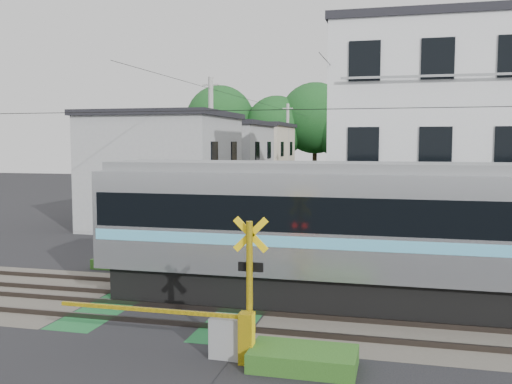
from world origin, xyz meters
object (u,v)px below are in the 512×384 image
(crossing_signal_near, at_px, (230,326))
(crossing_signal_far, at_px, (151,252))
(apartment_block, at_px, (461,142))
(pedestrian, at_px, (319,186))
(commuter_train, at_px, (442,233))

(crossing_signal_near, bearing_deg, crossing_signal_far, 125.29)
(crossing_signal_far, bearing_deg, crossing_signal_near, -54.71)
(crossing_signal_near, bearing_deg, apartment_block, 65.78)
(crossing_signal_far, bearing_deg, pedestrian, 86.00)
(commuter_train, relative_size, pedestrian, 10.82)
(crossing_signal_near, xyz_separation_m, pedestrian, (-3.11, 36.75, 0.20))
(crossing_signal_far, relative_size, pedestrian, 2.60)
(crossing_signal_near, distance_m, crossing_signal_far, 8.95)
(commuter_train, bearing_deg, crossing_signal_near, -133.82)
(commuter_train, bearing_deg, pedestrian, 103.69)
(commuter_train, distance_m, apartment_block, 8.75)
(commuter_train, distance_m, crossing_signal_far, 10.23)
(apartment_block, height_order, pedestrian, apartment_block)
(commuter_train, xyz_separation_m, pedestrian, (-7.77, 31.89, -1.25))
(crossing_signal_near, distance_m, pedestrian, 36.88)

